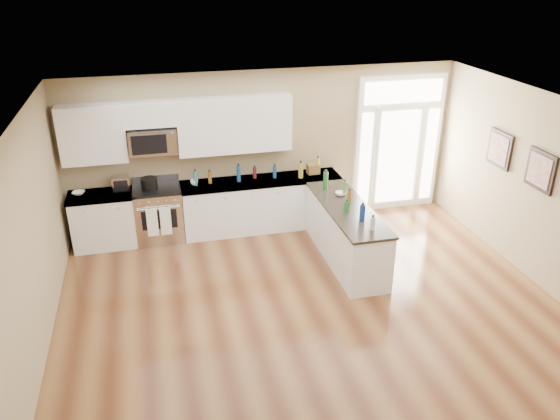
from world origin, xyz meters
name	(u,v)px	position (x,y,z in m)	size (l,w,h in m)	color
ground	(336,355)	(0.00, 0.00, 0.00)	(8.00, 8.00, 0.00)	#522A17
room_shell	(343,233)	(0.00, 0.00, 1.71)	(8.00, 8.00, 8.00)	#998560
back_cabinet_left	(105,221)	(-2.87, 3.69, 0.44)	(1.10, 0.66, 0.94)	white
back_cabinet_right	(262,205)	(-0.16, 3.69, 0.44)	(2.85, 0.66, 0.94)	white
peninsula_cabinet	(346,235)	(0.93, 2.24, 0.43)	(0.69, 2.32, 0.94)	white
upper_cabinet_left	(92,134)	(-2.88, 3.83, 1.93)	(1.04, 0.33, 0.95)	white
upper_cabinet_right	(235,125)	(-0.57, 3.83, 1.93)	(1.94, 0.33, 0.95)	white
upper_cabinet_short	(150,114)	(-1.95, 3.83, 2.20)	(0.82, 0.33, 0.40)	white
microwave	(152,141)	(-1.95, 3.80, 1.76)	(0.78, 0.41, 0.42)	silver
entry_door	(398,144)	(2.55, 3.95, 1.30)	(1.70, 0.10, 2.60)	white
wall_art_near	(499,149)	(3.47, 2.20, 1.70)	(0.05, 0.58, 0.58)	black
wall_art_far	(540,170)	(3.47, 1.20, 1.70)	(0.05, 0.58, 0.58)	black
kitchen_range	(159,214)	(-1.97, 3.69, 0.48)	(0.80, 0.70, 1.08)	silver
stockpot	(149,183)	(-2.07, 3.71, 1.05)	(0.27, 0.27, 0.21)	black
toaster_oven	(121,183)	(-2.54, 3.79, 1.06)	(0.29, 0.23, 0.25)	silver
cardboard_box	(313,169)	(0.83, 3.76, 1.03)	(0.22, 0.16, 0.18)	brown
bowl_left	(78,193)	(-3.23, 3.77, 0.96)	(0.20, 0.20, 0.05)	white
bowl_peninsula	(341,194)	(0.97, 2.69, 0.97)	(0.18, 0.18, 0.06)	white
cup_counter	(194,182)	(-1.32, 3.73, 0.99)	(0.13, 0.13, 0.10)	white
counter_bottles	(302,184)	(0.40, 3.00, 1.07)	(2.40, 2.46, 0.31)	#19591E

